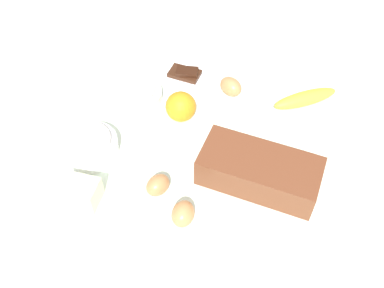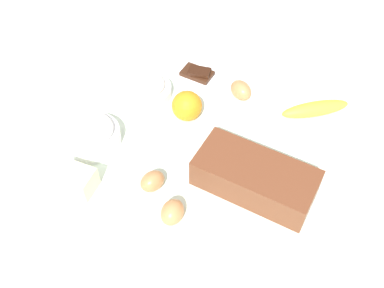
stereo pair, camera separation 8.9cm
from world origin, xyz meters
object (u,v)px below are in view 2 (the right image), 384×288
Objects in this scene: flour_bowl at (146,89)px; banana at (315,109)px; egg_loose at (172,212)px; chocolate_plate at (197,75)px; orange_fruit at (187,106)px; butter_block at (75,180)px; loaf_pan at (255,177)px; egg_near_butter at (241,90)px; sugar_bowl at (92,134)px; egg_beside_bowl at (153,181)px.

flour_bowl is 0.74× the size of banana.
egg_loose reaches higher than banana.
egg_loose is at bearing -79.33° from chocolate_plate.
orange_fruit is at bearing 102.38° from egg_loose.
butter_block is 0.24m from egg_loose.
loaf_pan is 4.67× the size of egg_loose.
orange_fruit is 0.17m from egg_near_butter.
chocolate_plate is at bearing 71.46° from butter_block.
sugar_bowl is 0.76× the size of banana.
egg_near_butter is at bearing 120.62° from loaf_pan.
chocolate_plate is (-0.09, 0.47, -0.02)m from egg_loose.
egg_near_butter is at bearing 45.10° from orange_fruit.
chocolate_plate is at bearing 100.67° from egg_loose.
egg_beside_bowl is at bearing -87.77° from chocolate_plate.
orange_fruit reaches higher than banana.
egg_loose is (0.20, -0.36, -0.00)m from flour_bowl.
loaf_pan is 0.31m from egg_near_butter.
banana is 0.35m from chocolate_plate.
egg_loose is at bearing -2.37° from butter_block.
egg_beside_bowl is at bearing -108.75° from egg_near_butter.
egg_beside_bowl is at bearing -91.07° from orange_fruit.
flour_bowl is (-0.36, 0.22, -0.01)m from loaf_pan.
flour_bowl is at bearing 162.43° from orange_fruit.
egg_near_butter is (-0.10, 0.30, -0.02)m from loaf_pan.
loaf_pan is 2.31× the size of chocolate_plate.
butter_block is at bearing -108.54° from chocolate_plate.
butter_block is 0.69× the size of chocolate_plate.
chocolate_plate is (0.16, 0.46, -0.02)m from butter_block.
orange_fruit is at bearing -134.90° from egg_near_butter.
flour_bowl reaches higher than egg_beside_bowl.
chocolate_plate is (-0.14, 0.04, -0.01)m from egg_near_butter.
egg_near_butter is (0.32, 0.28, -0.01)m from sugar_bowl.
sugar_bowl reaches higher than egg_loose.
banana is 0.35m from orange_fruit.
egg_loose is (0.27, -0.15, -0.01)m from sugar_bowl.
flour_bowl reaches higher than egg_near_butter.
sugar_bowl is at bearing 100.53° from butter_block.
egg_loose is 0.48m from chocolate_plate.
butter_block is 0.52m from egg_near_butter.
egg_near_butter is at bearing 55.06° from butter_block.
sugar_bowl is at bearing 150.87° from egg_loose.
sugar_bowl is 1.76× the size of orange_fruit.
sugar_bowl is at bearing -141.22° from orange_fruit.
loaf_pan is 4.30× the size of egg_near_butter.
banana is 0.66m from butter_block.
orange_fruit is (0.20, 0.16, 0.01)m from sugar_bowl.
orange_fruit is at bearing 59.87° from butter_block.
flour_bowl is 1.57× the size of butter_block.
loaf_pan is 0.24m from egg_beside_bowl.
orange_fruit is 1.32× the size of egg_beside_bowl.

